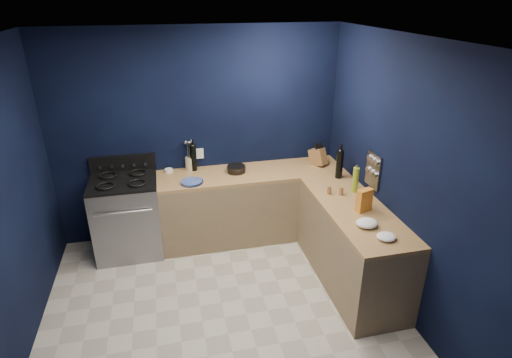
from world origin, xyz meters
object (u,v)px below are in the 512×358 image
object	(u,v)px
gas_range	(128,217)
utensil_crock	(191,163)
knife_block	(318,157)
crouton_bag	(364,200)
plate_stack	(192,182)

from	to	relation	value
gas_range	utensil_crock	distance (m)	0.99
knife_block	crouton_bag	xyz separation A→B (m)	(0.02, -1.25, 0.01)
utensil_crock	crouton_bag	distance (m)	2.18
gas_range	plate_stack	bearing A→B (deg)	-11.23
plate_stack	knife_block	size ratio (longest dim) A/B	1.14
utensil_crock	knife_block	size ratio (longest dim) A/B	0.75
utensil_crock	knife_block	world-z (taller)	knife_block
gas_range	utensil_crock	xyz separation A→B (m)	(0.80, 0.27, 0.52)
utensil_crock	crouton_bag	xyz separation A→B (m)	(1.61, -1.47, 0.04)
plate_stack	gas_range	bearing A→B (deg)	168.77
gas_range	crouton_bag	distance (m)	2.75
crouton_bag	gas_range	bearing A→B (deg)	136.46
plate_stack	crouton_bag	xyz separation A→B (m)	(1.64, -1.05, 0.10)
knife_block	crouton_bag	distance (m)	1.25
gas_range	plate_stack	xyz separation A→B (m)	(0.78, -0.15, 0.46)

